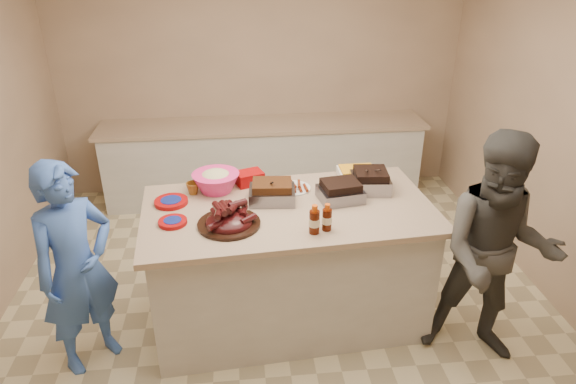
{
  "coord_description": "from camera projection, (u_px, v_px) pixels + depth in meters",
  "views": [
    {
      "loc": [
        -0.3,
        -3.21,
        2.75
      ],
      "look_at": [
        0.05,
        0.09,
        1.09
      ],
      "focal_mm": 32.0,
      "sensor_mm": 36.0,
      "label": 1
    }
  ],
  "objects": [
    {
      "name": "room",
      "position": [
        283.0,
        319.0,
        4.11
      ],
      "size": [
        4.5,
        5.0,
        2.7
      ],
      "primitive_type": null,
      "color": "tan",
      "rests_on": "ground"
    },
    {
      "name": "back_counter",
      "position": [
        264.0,
        160.0,
        5.87
      ],
      "size": [
        3.6,
        0.64,
        0.9
      ],
      "primitive_type": null,
      "color": "beige",
      "rests_on": "ground"
    },
    {
      "name": "island",
      "position": [
        289.0,
        315.0,
        4.15
      ],
      "size": [
        2.17,
        1.26,
        0.99
      ],
      "primitive_type": null,
      "rotation": [
        0.0,
        0.0,
        0.07
      ],
      "color": "beige",
      "rests_on": "ground"
    },
    {
      "name": "rib_platter",
      "position": [
        229.0,
        225.0,
        3.48
      ],
      "size": [
        0.44,
        0.44,
        0.17
      ],
      "primitive_type": null,
      "rotation": [
        0.0,
        0.0,
        -0.03
      ],
      "color": "#3C0C0D",
      "rests_on": "island"
    },
    {
      "name": "pulled_pork_tray",
      "position": [
        272.0,
        201.0,
        3.8
      ],
      "size": [
        0.35,
        0.28,
        0.1
      ],
      "primitive_type": "cube",
      "rotation": [
        0.0,
        0.0,
        -0.08
      ],
      "color": "#47230F",
      "rests_on": "island"
    },
    {
      "name": "brisket_tray",
      "position": [
        340.0,
        200.0,
        3.81
      ],
      "size": [
        0.35,
        0.3,
        0.09
      ],
      "primitive_type": "cube",
      "rotation": [
        0.0,
        0.0,
        0.16
      ],
      "color": "black",
      "rests_on": "island"
    },
    {
      "name": "roasting_pan",
      "position": [
        370.0,
        190.0,
        3.96
      ],
      "size": [
        0.31,
        0.31,
        0.11
      ],
      "primitive_type": "cube",
      "rotation": [
        0.0,
        0.0,
        -0.09
      ],
      "color": "gray",
      "rests_on": "island"
    },
    {
      "name": "coleslaw_bowl",
      "position": [
        217.0,
        191.0,
        3.95
      ],
      "size": [
        0.39,
        0.39,
        0.25
      ],
      "primitive_type": null,
      "rotation": [
        0.0,
        0.0,
        0.07
      ],
      "color": "#EC2B7A",
      "rests_on": "island"
    },
    {
      "name": "sausage_plate",
      "position": [
        293.0,
        189.0,
        3.98
      ],
      "size": [
        0.28,
        0.28,
        0.04
      ],
      "primitive_type": "cylinder",
      "rotation": [
        0.0,
        0.0,
        0.06
      ],
      "color": "silver",
      "rests_on": "island"
    },
    {
      "name": "mac_cheese_dish",
      "position": [
        357.0,
        177.0,
        4.18
      ],
      "size": [
        0.31,
        0.23,
        0.08
      ],
      "primitive_type": "cube",
      "rotation": [
        0.0,
        0.0,
        0.01
      ],
      "color": "yellow",
      "rests_on": "island"
    },
    {
      "name": "bbq_bottle_a",
      "position": [
        314.0,
        233.0,
        3.39
      ],
      "size": [
        0.07,
        0.07,
        0.21
      ],
      "primitive_type": "cylinder",
      "rotation": [
        0.0,
        0.0,
        0.07
      ],
      "color": "#3C0F03",
      "rests_on": "island"
    },
    {
      "name": "bbq_bottle_b",
      "position": [
        327.0,
        230.0,
        3.43
      ],
      "size": [
        0.07,
        0.07,
        0.19
      ],
      "primitive_type": "cylinder",
      "rotation": [
        0.0,
        0.0,
        0.07
      ],
      "color": "#3C0F03",
      "rests_on": "island"
    },
    {
      "name": "mustard_bottle",
      "position": [
        256.0,
        207.0,
        3.71
      ],
      "size": [
        0.04,
        0.04,
        0.11
      ],
      "primitive_type": "cylinder",
      "rotation": [
        0.0,
        0.0,
        0.07
      ],
      "color": "gold",
      "rests_on": "island"
    },
    {
      "name": "sauce_bowl",
      "position": [
        271.0,
        192.0,
        3.93
      ],
      "size": [
        0.13,
        0.05,
        0.13
      ],
      "primitive_type": "imported",
      "rotation": [
        0.0,
        0.0,
        0.07
      ],
      "color": "silver",
      "rests_on": "island"
    },
    {
      "name": "plate_stack_large",
      "position": [
        171.0,
        203.0,
        3.76
      ],
      "size": [
        0.26,
        0.26,
        0.03
      ],
      "primitive_type": "cylinder",
      "rotation": [
        0.0,
        0.0,
        0.07
      ],
      "color": "#910607",
      "rests_on": "island"
    },
    {
      "name": "plate_stack_small",
      "position": [
        173.0,
        224.0,
        3.5
      ],
      "size": [
        0.21,
        0.21,
        0.03
      ],
      "primitive_type": "cylinder",
      "rotation": [
        0.0,
        0.0,
        0.07
      ],
      "color": "#910607",
      "rests_on": "island"
    },
    {
      "name": "plastic_cup",
      "position": [
        193.0,
        194.0,
        3.91
      ],
      "size": [
        0.11,
        0.1,
        0.1
      ],
      "primitive_type": "imported",
      "rotation": [
        0.0,
        0.0,
        0.07
      ],
      "color": "#8E581A",
      "rests_on": "island"
    },
    {
      "name": "basket_stack",
      "position": [
        250.0,
        184.0,
        4.06
      ],
      "size": [
        0.24,
        0.21,
        0.1
      ],
      "primitive_type": "cube",
      "rotation": [
        0.0,
        0.0,
        0.34
      ],
      "color": "#910607",
      "rests_on": "island"
    },
    {
      "name": "guest_blue",
      "position": [
        96.0,
        356.0,
        3.75
      ],
      "size": [
        1.46,
        1.52,
        0.37
      ],
      "primitive_type": "imported",
      "rotation": [
        0.0,
        0.0,
        0.74
      ],
      "color": "#3C65BF",
      "rests_on": "ground"
    },
    {
      "name": "guest_gray",
      "position": [
        476.0,
        349.0,
        3.81
      ],
      "size": [
        1.35,
        1.88,
        0.64
      ],
      "primitive_type": "imported",
      "rotation": [
        0.0,
        0.0,
        -0.34
      ],
      "color": "#474540",
      "rests_on": "ground"
    }
  ]
}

